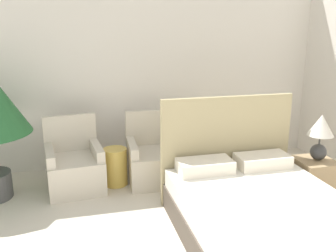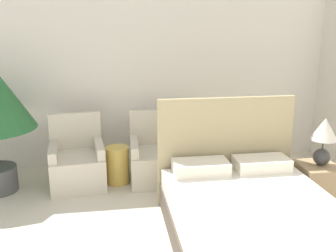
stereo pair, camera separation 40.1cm
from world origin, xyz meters
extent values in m
cube|color=silver|center=(0.00, 3.77, 1.45)|extent=(10.00, 0.06, 2.90)
cube|color=#4C4238|center=(0.73, 1.21, 0.13)|extent=(1.54, 2.09, 0.27)
cube|color=silver|center=(0.73, 1.21, 0.36)|extent=(1.51, 2.04, 0.19)
cube|color=tan|center=(0.73, 2.28, 0.62)|extent=(1.57, 0.06, 1.24)
cube|color=silver|center=(0.38, 2.05, 0.53)|extent=(0.60, 0.32, 0.14)
cube|color=silver|center=(1.07, 2.05, 0.53)|extent=(0.60, 0.32, 0.14)
cube|color=beige|center=(-1.01, 2.97, 0.21)|extent=(0.74, 0.76, 0.42)
cube|color=beige|center=(-1.04, 3.29, 0.65)|extent=(0.67, 0.13, 0.48)
cube|color=beige|center=(-1.29, 2.94, 0.49)|extent=(0.16, 0.64, 0.14)
cube|color=beige|center=(-0.72, 3.00, 0.49)|extent=(0.16, 0.64, 0.14)
cube|color=beige|center=(0.01, 2.97, 0.21)|extent=(0.70, 0.73, 0.42)
cube|color=beige|center=(0.02, 3.29, 0.65)|extent=(0.67, 0.09, 0.48)
cube|color=beige|center=(-0.28, 2.98, 0.49)|extent=(0.13, 0.63, 0.14)
cube|color=beige|center=(0.29, 2.96, 0.49)|extent=(0.13, 0.63, 0.14)
cube|color=#937A56|center=(1.74, 2.02, 0.24)|extent=(0.43, 0.44, 0.49)
sphere|color=#333333|center=(1.77, 2.02, 0.58)|extent=(0.19, 0.19, 0.19)
cylinder|color=#333333|center=(1.77, 2.02, 0.73)|extent=(0.02, 0.02, 0.11)
cone|color=beige|center=(1.77, 2.02, 0.91)|extent=(0.30, 0.30, 0.25)
cylinder|color=gold|center=(-0.50, 2.99, 0.24)|extent=(0.31, 0.31, 0.49)
camera|label=1|loc=(-0.94, -1.55, 2.03)|focal=40.00mm
camera|label=2|loc=(-0.55, -1.63, 2.03)|focal=40.00mm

